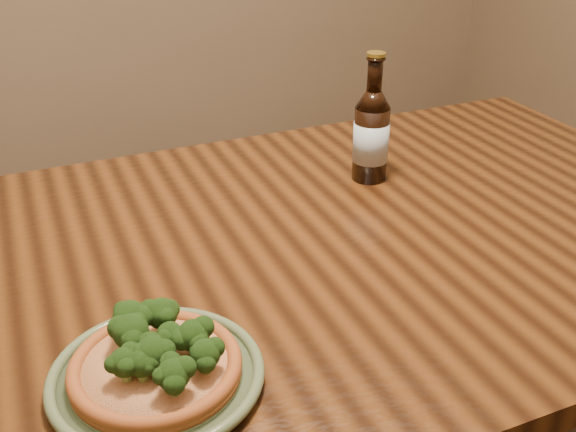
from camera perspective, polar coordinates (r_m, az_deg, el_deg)
name	(u,v)px	position (r m, az deg, el deg)	size (l,w,h in m)	color
table	(282,294)	(1.11, -0.49, -6.59)	(1.60, 0.90, 0.75)	#43240E
plate	(157,376)	(0.82, -11.06, -13.13)	(0.25, 0.25, 0.02)	#546746
pizza	(156,360)	(0.81, -11.14, -11.86)	(0.20, 0.20, 0.07)	#9B5023
beer_bottle	(371,134)	(1.25, 7.06, 6.89)	(0.07, 0.07, 0.24)	black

